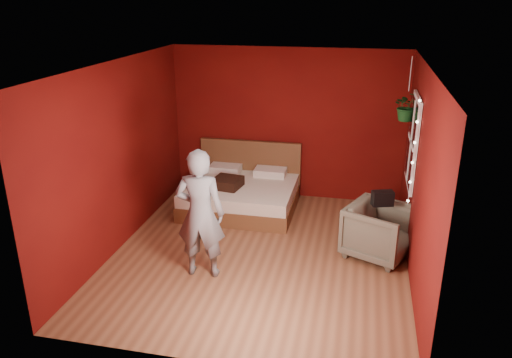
# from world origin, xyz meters

# --- Properties ---
(floor) EXTENTS (4.50, 4.50, 0.00)m
(floor) POSITION_xyz_m (0.00, 0.00, 0.00)
(floor) COLOR brown
(floor) RESTS_ON ground
(room_walls) EXTENTS (4.04, 4.54, 2.62)m
(room_walls) POSITION_xyz_m (0.00, 0.00, 1.68)
(room_walls) COLOR #5F0E0A
(room_walls) RESTS_ON ground
(window) EXTENTS (0.05, 0.97, 1.27)m
(window) POSITION_xyz_m (1.97, 0.90, 1.50)
(window) COLOR white
(window) RESTS_ON room_walls
(fairy_lights) EXTENTS (0.04, 0.04, 1.45)m
(fairy_lights) POSITION_xyz_m (1.94, 0.38, 1.50)
(fairy_lights) COLOR silver
(fairy_lights) RESTS_ON room_walls
(bed) EXTENTS (1.80, 1.53, 0.99)m
(bed) POSITION_xyz_m (-0.63, 1.52, 0.26)
(bed) COLOR brown
(bed) RESTS_ON ground
(person) EXTENTS (0.65, 0.46, 1.69)m
(person) POSITION_xyz_m (-0.62, -0.65, 0.85)
(person) COLOR slate
(person) RESTS_ON ground
(armchair) EXTENTS (1.08, 1.06, 0.75)m
(armchair) POSITION_xyz_m (1.60, 0.30, 0.37)
(armchair) COLOR #5E5B4A
(armchair) RESTS_ON ground
(handbag) EXTENTS (0.31, 0.22, 0.20)m
(handbag) POSITION_xyz_m (1.61, 0.33, 0.85)
(handbag) COLOR black
(handbag) RESTS_ON armchair
(throw_pillow) EXTENTS (0.50, 0.50, 0.15)m
(throw_pillow) POSITION_xyz_m (-0.81, 1.26, 0.53)
(throw_pillow) COLOR black
(throw_pillow) RESTS_ON bed
(hanging_plant) EXTENTS (0.47, 0.43, 0.92)m
(hanging_plant) POSITION_xyz_m (1.88, 1.37, 1.89)
(hanging_plant) COLOR silver
(hanging_plant) RESTS_ON room_walls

